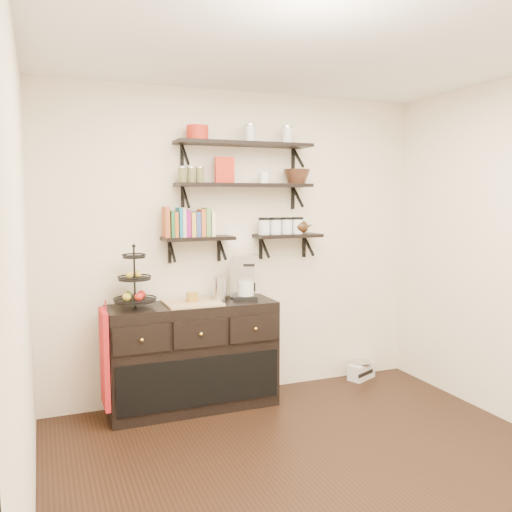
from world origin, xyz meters
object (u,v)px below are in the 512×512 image
at_px(sideboard, 193,356).
at_px(coffee_maker, 244,278).
at_px(fruit_stand, 135,287).
at_px(radio, 361,370).

relative_size(sideboard, coffee_maker, 3.58).
xyz_separation_m(sideboard, coffee_maker, (0.47, 0.03, 0.63)).
distance_m(fruit_stand, coffee_maker, 0.94).
bearing_deg(fruit_stand, radio, 2.52).
xyz_separation_m(coffee_maker, radio, (1.26, 0.07, -1.00)).
height_order(fruit_stand, coffee_maker, fruit_stand).
bearing_deg(coffee_maker, radio, 22.35).
bearing_deg(sideboard, fruit_stand, 179.58).
xyz_separation_m(fruit_stand, coffee_maker, (0.94, 0.02, 0.02)).
bearing_deg(sideboard, radio, 3.31).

